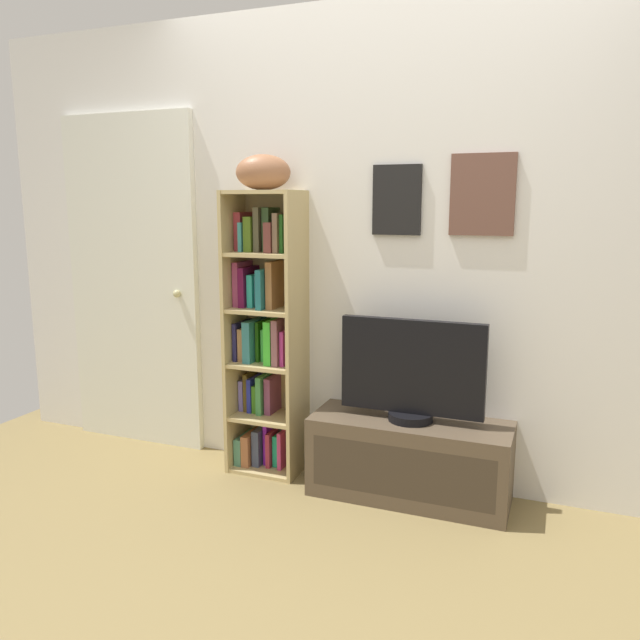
% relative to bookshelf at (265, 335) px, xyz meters
% --- Properties ---
extents(ground, '(5.20, 5.20, 0.04)m').
position_rel_bookshelf_xyz_m(ground, '(0.64, -0.99, -0.77)').
color(ground, olive).
extents(back_wall, '(4.80, 0.08, 2.43)m').
position_rel_bookshelf_xyz_m(back_wall, '(0.64, 0.14, 0.47)').
color(back_wall, silver).
rests_on(back_wall, ground).
extents(bookshelf, '(0.39, 0.28, 1.52)m').
position_rel_bookshelf_xyz_m(bookshelf, '(0.00, 0.00, 0.00)').
color(bookshelf, tan).
rests_on(bookshelf, ground).
extents(football, '(0.33, 0.28, 0.18)m').
position_rel_bookshelf_xyz_m(football, '(0.02, -0.03, 0.85)').
color(football, '#915D3E').
rests_on(football, bookshelf).
extents(tv_stand, '(0.98, 0.37, 0.40)m').
position_rel_bookshelf_xyz_m(tv_stand, '(0.83, -0.08, -0.55)').
color(tv_stand, brown).
rests_on(tv_stand, ground).
extents(television, '(0.70, 0.22, 0.50)m').
position_rel_bookshelf_xyz_m(television, '(0.83, -0.08, -0.10)').
color(television, black).
rests_on(television, tv_stand).
extents(door, '(0.88, 0.09, 1.96)m').
position_rel_bookshelf_xyz_m(door, '(-0.92, 0.08, 0.23)').
color(door, silver).
rests_on(door, ground).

